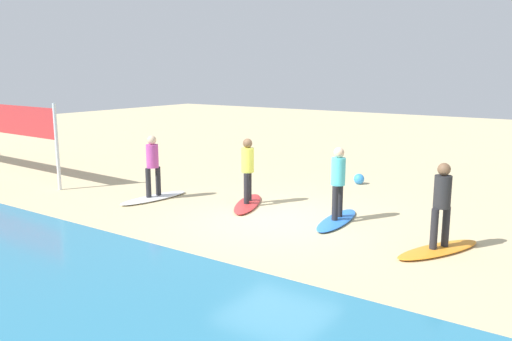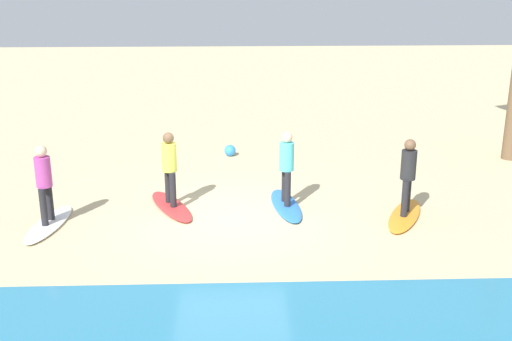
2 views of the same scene
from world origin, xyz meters
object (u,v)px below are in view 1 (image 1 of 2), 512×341
Objects in this scene: surfboard_red at (248,204)px; surfer_orange at (442,199)px; surfboard_orange at (438,250)px; surfboard_white at (154,198)px; beach_ball at (359,179)px; surfer_red at (248,166)px; surfer_blue at (338,178)px; surfer_white at (153,161)px; surfboard_blue at (337,220)px.

surfer_orange is at bearing 57.28° from surfboard_red.
surfboard_orange and surfboard_white have the same top height.
surfer_orange is 6.09m from beach_ball.
surfboard_white is at bearing 20.92° from surfer_red.
surfboard_orange is 6.56× the size of beach_ball.
beach_ball is (-3.73, -4.93, 0.12)m from surfboard_white.
surfboard_orange is 1.28× the size of surfer_blue.
surfer_white is (2.44, 0.93, 0.00)m from surfer_red.
surfer_orange is at bearing 164.41° from surfer_blue.
surfboard_red is at bearing 0.00° from surfer_red.
surfboard_blue is 6.56× the size of beach_ball.
beach_ball is (1.25, -4.04, -0.88)m from surfer_blue.
surfboard_orange is at bearing 128.31° from beach_ball.
surfer_orange is 1.00× the size of surfer_white.
surfer_orange is 1.00× the size of surfer_blue.
surfboard_red is at bearing -159.08° from surfer_white.
surfer_blue is (2.49, -0.69, 0.00)m from surfer_orange.
surfer_red is 2.79m from surfboard_white.
surfboard_blue is 2.73m from surfer_red.
beach_ball is at bearing -72.80° from surfer_blue.
surfboard_orange is 7.54m from surfer_white.
surfer_red and surfer_white have the same top height.
surfer_white is at bearing -86.46° from surfboard_blue.
surfboard_blue is 5.06m from surfboard_white.
surfer_white is at bearing 1.49° from surfer_orange.
surfer_blue reaches higher than surfboard_blue.
surfboard_red is at bearing -8.34° from surfer_orange.
surfboard_orange is 1.00× the size of surfboard_red.
surfboard_blue is 1.28× the size of surfer_red.
surfer_white reaches higher than surfboard_red.
surfboard_orange is 1.28× the size of surfer_red.
surfer_blue is at bearing -80.80° from surfboard_orange.
surfer_red is at bearing -73.55° from surfboard_orange.
surfboard_red is at bearing -73.55° from surfboard_orange.
surfboard_white is at bearing -63.73° from surfboard_orange.
surfer_blue and surfer_white have the same top height.
surfboard_orange is 5.09m from surfboard_red.
surfer_orange is 1.00× the size of surfer_red.
surfer_blue is at bearing 179.02° from surfer_red.
beach_ball is (-3.73, -4.93, -0.88)m from surfer_white.
surfboard_orange is 0.99m from surfer_orange.
surfboard_blue is at bearing 107.20° from beach_ball.
surfer_orange reaches higher than surfboard_red.
surfboard_white is 6.18m from beach_ball.
surfer_white is 5.12× the size of beach_ball.
surfboard_white is (4.98, 0.89, 0.00)m from surfboard_blue.
surfer_blue is (2.49, -0.69, 0.99)m from surfboard_orange.
surfer_blue is 5.06m from surfer_white.
surfer_orange is at bearing 67.85° from surfboard_blue.
beach_ball is at bearing -127.16° from surfer_white.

